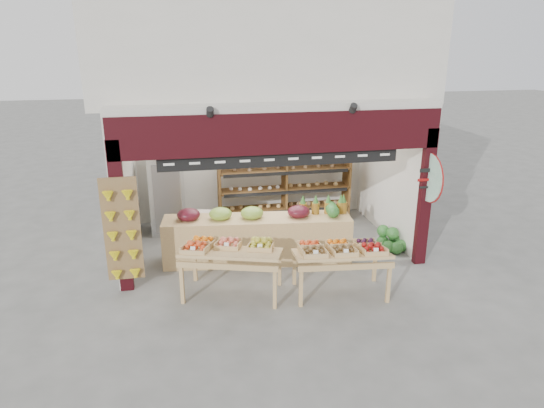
% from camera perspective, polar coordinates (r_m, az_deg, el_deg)
% --- Properties ---
extents(ground, '(60.00, 60.00, 0.00)m').
position_cam_1_polar(ground, '(10.01, -0.20, -5.66)').
color(ground, '#63635E').
rests_on(ground, ground).
extents(shop_structure, '(6.36, 5.12, 5.40)m').
position_cam_1_polar(shop_structure, '(10.72, -1.95, 17.55)').
color(shop_structure, beige).
rests_on(shop_structure, ground).
extents(banana_board, '(0.60, 0.15, 1.80)m').
position_cam_1_polar(banana_board, '(8.40, -17.22, -3.19)').
color(banana_board, brown).
rests_on(banana_board, ground).
extents(gift_sign, '(0.04, 0.93, 0.92)m').
position_cam_1_polar(gift_sign, '(9.32, 18.06, 2.97)').
color(gift_sign, '#ABD7BC').
rests_on(gift_sign, ground).
extents(back_shelving, '(3.12, 0.51, 1.92)m').
position_cam_1_polar(back_shelving, '(11.32, 1.50, 3.74)').
color(back_shelving, brown).
rests_on(back_shelving, ground).
extents(refrigerator, '(0.76, 0.76, 1.76)m').
position_cam_1_polar(refrigerator, '(10.98, -12.21, 1.04)').
color(refrigerator, silver).
rests_on(refrigerator, ground).
extents(cardboard_stack, '(1.09, 0.79, 0.72)m').
position_cam_1_polar(cardboard_stack, '(10.41, -7.00, -3.27)').
color(cardboard_stack, silver).
rests_on(cardboard_stack, ground).
extents(mid_counter, '(3.66, 1.11, 1.12)m').
position_cam_1_polar(mid_counter, '(9.45, -1.77, -3.94)').
color(mid_counter, tan).
rests_on(mid_counter, ground).
extents(display_table_left, '(1.84, 1.37, 1.04)m').
position_cam_1_polar(display_table_left, '(8.21, -5.44, -5.33)').
color(display_table_left, tan).
rests_on(display_table_left, ground).
extents(display_table_right, '(1.66, 1.04, 1.01)m').
position_cam_1_polar(display_table_right, '(8.22, 8.12, -5.47)').
color(display_table_right, tan).
rests_on(display_table_right, ground).
extents(watermelon_pile, '(0.63, 0.65, 0.49)m').
position_cam_1_polar(watermelon_pile, '(10.34, 13.72, -4.29)').
color(watermelon_pile, '#174718').
rests_on(watermelon_pile, ground).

